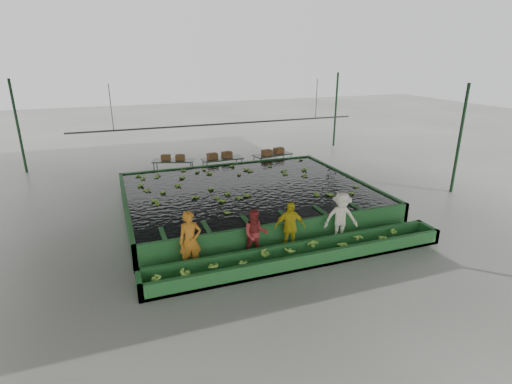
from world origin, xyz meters
name	(u,v)px	position (x,y,z in m)	size (l,w,h in m)	color
ground	(260,220)	(0.00, 0.00, 0.00)	(80.00, 80.00, 0.00)	gray
shed_roof	(261,90)	(0.00, 0.00, 5.00)	(20.00, 22.00, 0.04)	gray
shed_posts	(261,158)	(0.00, 0.00, 2.50)	(20.00, 22.00, 5.00)	#17351D
flotation_tank	(248,197)	(0.00, 1.50, 0.45)	(10.00, 8.00, 0.90)	#24632B
tank_water	(248,188)	(0.00, 1.50, 0.85)	(9.70, 7.70, 0.00)	black
sorting_trough	(302,255)	(0.00, -3.60, 0.25)	(10.00, 1.00, 0.50)	#24632B
cableway_rail	(223,124)	(0.00, 5.00, 3.00)	(0.08, 0.08, 14.00)	#59605B
rail_hanger_left	(111,108)	(-5.00, 5.00, 4.00)	(0.04, 0.04, 2.00)	#59605B
rail_hanger_right	(316,99)	(5.00, 5.00, 4.00)	(0.04, 0.04, 2.00)	#59605B
worker_a	(190,241)	(-3.32, -2.80, 0.93)	(0.68, 0.45, 1.87)	orange
worker_b	(255,234)	(-1.25, -2.80, 0.82)	(0.80, 0.62, 1.64)	#A32F2E
worker_c	(290,227)	(-0.06, -2.80, 0.87)	(1.03, 0.43, 1.75)	yellow
worker_d	(341,218)	(1.86, -2.80, 0.91)	(1.18, 0.68, 1.83)	white
packing_table_left	(174,169)	(-2.23, 6.88, 0.48)	(2.10, 0.84, 0.95)	#59605B
packing_table_mid	(223,167)	(0.27, 6.32, 0.48)	(2.13, 0.85, 0.97)	#59605B
packing_table_right	(273,163)	(3.10, 6.19, 0.49)	(2.15, 0.86, 0.98)	#59605B
box_stack_left	(173,160)	(-2.22, 6.94, 0.96)	(1.21, 0.34, 0.26)	brown
box_stack_mid	(220,158)	(0.15, 6.40, 0.97)	(1.35, 0.37, 0.29)	brown
box_stack_right	(273,154)	(3.10, 6.16, 0.98)	(1.36, 0.38, 0.29)	brown
floating_bananas	(242,183)	(0.00, 2.30, 0.85)	(8.55, 5.83, 0.12)	#89C43F
trough_bananas	(302,251)	(0.00, -3.60, 0.40)	(9.10, 0.61, 0.12)	#89C43F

